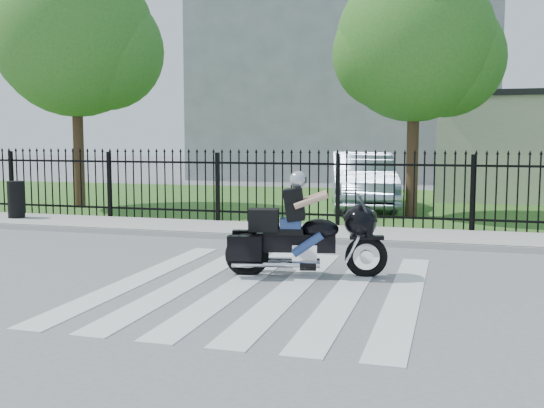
# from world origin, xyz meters

# --- Properties ---
(ground) EXTENTS (120.00, 120.00, 0.00)m
(ground) POSITION_xyz_m (0.00, 0.00, 0.00)
(ground) COLOR slate
(ground) RESTS_ON ground
(crosswalk) EXTENTS (5.00, 5.50, 0.01)m
(crosswalk) POSITION_xyz_m (0.00, 0.00, 0.01)
(crosswalk) COLOR silver
(crosswalk) RESTS_ON ground
(sidewalk) EXTENTS (40.00, 2.00, 0.12)m
(sidewalk) POSITION_xyz_m (0.00, 5.00, 0.06)
(sidewalk) COLOR #ADAAA3
(sidewalk) RESTS_ON ground
(curb) EXTENTS (40.00, 0.12, 0.12)m
(curb) POSITION_xyz_m (0.00, 4.00, 0.06)
(curb) COLOR #ADAAA3
(curb) RESTS_ON ground
(grass_strip) EXTENTS (40.00, 12.00, 0.02)m
(grass_strip) POSITION_xyz_m (0.00, 12.00, 0.01)
(grass_strip) COLOR #356121
(grass_strip) RESTS_ON ground
(iron_fence) EXTENTS (26.00, 0.04, 1.80)m
(iron_fence) POSITION_xyz_m (0.00, 6.00, 0.90)
(iron_fence) COLOR black
(iron_fence) RESTS_ON ground
(tree_left) EXTENTS (4.80, 4.80, 7.58)m
(tree_left) POSITION_xyz_m (-8.50, 8.50, 5.17)
(tree_left) COLOR #382316
(tree_left) RESTS_ON ground
(tree_mid) EXTENTS (4.20, 4.20, 6.78)m
(tree_mid) POSITION_xyz_m (1.50, 9.00, 4.67)
(tree_mid) COLOR #382316
(tree_mid) RESTS_ON ground
(building_tall) EXTENTS (15.00, 10.00, 12.00)m
(building_tall) POSITION_xyz_m (-3.00, 26.00, 6.00)
(building_tall) COLOR #95989E
(building_tall) RESTS_ON ground
(motorcycle_rider) EXTENTS (2.53, 1.17, 1.69)m
(motorcycle_rider) POSITION_xyz_m (0.33, 0.92, 0.69)
(motorcycle_rider) COLOR black
(motorcycle_rider) RESTS_ON ground
(parked_car) EXTENTS (2.81, 5.42, 1.70)m
(parked_car) POSITION_xyz_m (-0.09, 10.77, 0.87)
(parked_car) COLOR #A3B4CD
(parked_car) RESTS_ON grass_strip
(litter_bin) EXTENTS (0.50, 0.50, 0.94)m
(litter_bin) POSITION_xyz_m (-8.16, 5.08, 0.59)
(litter_bin) COLOR black
(litter_bin) RESTS_ON sidewalk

